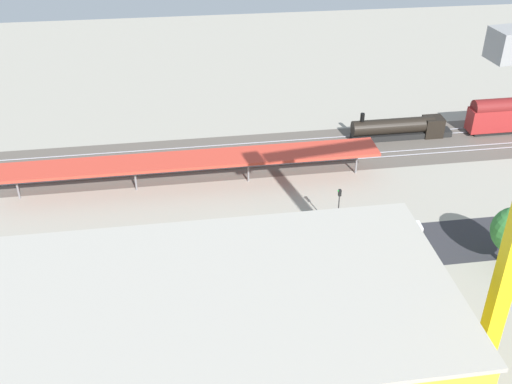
{
  "coord_description": "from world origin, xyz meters",
  "views": [
    {
      "loc": [
        5.86,
        66.93,
        49.3
      ],
      "look_at": [
        -2.07,
        2.71,
        8.02
      ],
      "focal_mm": 44.26,
      "sensor_mm": 36.0,
      "label": 1
    }
  ],
  "objects_px": {
    "parked_car_5": "(91,250)",
    "construction_building": "(199,367)",
    "parked_car_0": "(405,227)",
    "box_truck_0": "(77,296)",
    "box_truck_2": "(348,282)",
    "parked_car_3": "(223,240)",
    "locomotive": "(402,128)",
    "parked_car_2": "(289,237)",
    "parked_car_1": "(345,231)",
    "parked_car_4": "(158,245)",
    "street_tree_2": "(272,246)",
    "box_truck_1": "(263,290)",
    "traffic_light": "(339,205)",
    "platform_canopy_near": "(192,160)"
  },
  "relations": [
    {
      "from": "parked_car_0",
      "to": "box_truck_0",
      "type": "bearing_deg",
      "value": 13.26
    },
    {
      "from": "parked_car_1",
      "to": "box_truck_2",
      "type": "distance_m",
      "value": 11.03
    },
    {
      "from": "parked_car_3",
      "to": "traffic_light",
      "type": "xyz_separation_m",
      "value": [
        -15.07,
        -0.74,
        3.68
      ]
    },
    {
      "from": "parked_car_1",
      "to": "parked_car_2",
      "type": "xyz_separation_m",
      "value": [
        7.41,
        0.24,
        -0.11
      ]
    },
    {
      "from": "platform_canopy_near",
      "to": "traffic_light",
      "type": "height_order",
      "value": "traffic_light"
    },
    {
      "from": "locomotive",
      "to": "box_truck_0",
      "type": "bearing_deg",
      "value": 36.02
    },
    {
      "from": "parked_car_1",
      "to": "parked_car_4",
      "type": "height_order",
      "value": "parked_car_1"
    },
    {
      "from": "locomotive",
      "to": "box_truck_0",
      "type": "distance_m",
      "value": 60.68
    },
    {
      "from": "parked_car_1",
      "to": "parked_car_5",
      "type": "xyz_separation_m",
      "value": [
        32.53,
        -0.04,
        -0.04
      ]
    },
    {
      "from": "parked_car_3",
      "to": "box_truck_2",
      "type": "xyz_separation_m",
      "value": [
        -13.66,
        10.86,
        0.8
      ]
    },
    {
      "from": "box_truck_1",
      "to": "street_tree_2",
      "type": "distance_m",
      "value": 5.04
    },
    {
      "from": "parked_car_0",
      "to": "parked_car_3",
      "type": "height_order",
      "value": "parked_car_3"
    },
    {
      "from": "parked_car_1",
      "to": "box_truck_2",
      "type": "xyz_separation_m",
      "value": [
        2.31,
        10.76,
        0.8
      ]
    },
    {
      "from": "parked_car_5",
      "to": "construction_building",
      "type": "distance_m",
      "value": 30.39
    },
    {
      "from": "parked_car_1",
      "to": "parked_car_3",
      "type": "xyz_separation_m",
      "value": [
        15.97,
        -0.1,
        0.0
      ]
    },
    {
      "from": "parked_car_5",
      "to": "box_truck_2",
      "type": "distance_m",
      "value": 32.11
    },
    {
      "from": "parked_car_2",
      "to": "parked_car_5",
      "type": "bearing_deg",
      "value": -0.65
    },
    {
      "from": "parked_car_1",
      "to": "construction_building",
      "type": "distance_m",
      "value": 34.05
    },
    {
      "from": "parked_car_5",
      "to": "construction_building",
      "type": "bearing_deg",
      "value": 115.17
    },
    {
      "from": "parked_car_1",
      "to": "box_truck_1",
      "type": "xyz_separation_m",
      "value": [
        12.26,
        10.82,
        0.78
      ]
    },
    {
      "from": "parked_car_2",
      "to": "box_truck_2",
      "type": "xyz_separation_m",
      "value": [
        -5.1,
        10.51,
        0.91
      ]
    },
    {
      "from": "platform_canopy_near",
      "to": "parked_car_4",
      "type": "bearing_deg",
      "value": 71.74
    },
    {
      "from": "parked_car_1",
      "to": "box_truck_2",
      "type": "height_order",
      "value": "box_truck_2"
    },
    {
      "from": "box_truck_0",
      "to": "street_tree_2",
      "type": "distance_m",
      "value": 22.5
    },
    {
      "from": "box_truck_1",
      "to": "street_tree_2",
      "type": "xyz_separation_m",
      "value": [
        -1.45,
        -3.23,
        3.59
      ]
    },
    {
      "from": "parked_car_5",
      "to": "box_truck_1",
      "type": "xyz_separation_m",
      "value": [
        -20.28,
        10.87,
        0.82
      ]
    },
    {
      "from": "box_truck_1",
      "to": "parked_car_2",
      "type": "bearing_deg",
      "value": -114.61
    },
    {
      "from": "parked_car_4",
      "to": "box_truck_1",
      "type": "height_order",
      "value": "box_truck_1"
    },
    {
      "from": "box_truck_1",
      "to": "box_truck_2",
      "type": "height_order",
      "value": "box_truck_2"
    },
    {
      "from": "box_truck_0",
      "to": "parked_car_5",
      "type": "bearing_deg",
      "value": -92.53
    },
    {
      "from": "locomotive",
      "to": "street_tree_2",
      "type": "xyz_separation_m",
      "value": [
        26.93,
        33.65,
        3.42
      ]
    },
    {
      "from": "parked_car_0",
      "to": "parked_car_5",
      "type": "relative_size",
      "value": 0.95
    },
    {
      "from": "box_truck_2",
      "to": "parked_car_3",
      "type": "bearing_deg",
      "value": -38.47
    },
    {
      "from": "parked_car_5",
      "to": "construction_building",
      "type": "height_order",
      "value": "construction_building"
    },
    {
      "from": "parked_car_3",
      "to": "construction_building",
      "type": "relative_size",
      "value": 0.11
    },
    {
      "from": "box_truck_2",
      "to": "street_tree_2",
      "type": "height_order",
      "value": "street_tree_2"
    },
    {
      "from": "parked_car_3",
      "to": "construction_building",
      "type": "bearing_deg",
      "value": 81.59
    },
    {
      "from": "locomotive",
      "to": "traffic_light",
      "type": "distance_m",
      "value": 30.54
    },
    {
      "from": "box_truck_1",
      "to": "box_truck_2",
      "type": "bearing_deg",
      "value": -179.62
    },
    {
      "from": "parked_car_4",
      "to": "box_truck_1",
      "type": "bearing_deg",
      "value": 137.7
    },
    {
      "from": "locomotive",
      "to": "parked_car_3",
      "type": "height_order",
      "value": "locomotive"
    },
    {
      "from": "parked_car_1",
      "to": "traffic_light",
      "type": "distance_m",
      "value": 3.88
    },
    {
      "from": "parked_car_4",
      "to": "parked_car_2",
      "type": "bearing_deg",
      "value": 179.08
    },
    {
      "from": "parked_car_4",
      "to": "street_tree_2",
      "type": "xyz_separation_m",
      "value": [
        -13.37,
        7.62,
        4.37
      ]
    },
    {
      "from": "locomotive",
      "to": "parked_car_2",
      "type": "height_order",
      "value": "locomotive"
    },
    {
      "from": "parked_car_3",
      "to": "parked_car_5",
      "type": "relative_size",
      "value": 1.02
    },
    {
      "from": "locomotive",
      "to": "parked_car_0",
      "type": "distance_m",
      "value": 27.2
    },
    {
      "from": "parked_car_0",
      "to": "box_truck_0",
      "type": "relative_size",
      "value": 0.46
    },
    {
      "from": "parked_car_5",
      "to": "box_truck_2",
      "type": "xyz_separation_m",
      "value": [
        -30.23,
        10.8,
        0.84
      ]
    },
    {
      "from": "parked_car_3",
      "to": "street_tree_2",
      "type": "xyz_separation_m",
      "value": [
        -5.16,
        7.7,
        4.37
      ]
    }
  ]
}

